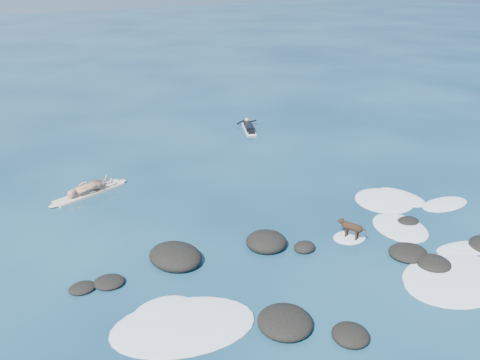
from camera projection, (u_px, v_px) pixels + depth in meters
ground at (313, 249)px, 16.47m from camera, size 160.00×160.00×0.00m
reef_rocks at (278, 289)px, 14.28m from camera, size 14.54×7.46×0.62m
breaking_foam at (376, 259)px, 15.91m from camera, size 14.11×7.75×0.12m
standing_surfer_rig at (88, 175)px, 19.94m from camera, size 3.31×1.47×1.94m
paddling_surfer_rig at (249, 127)px, 27.64m from camera, size 1.45×2.33×0.41m
dog at (351, 227)px, 16.88m from camera, size 0.53×0.96×0.65m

